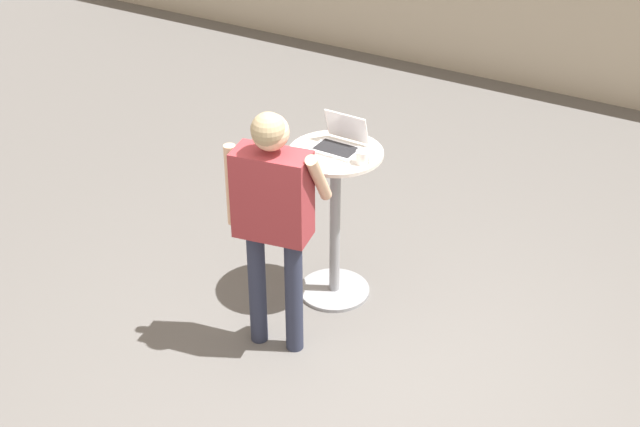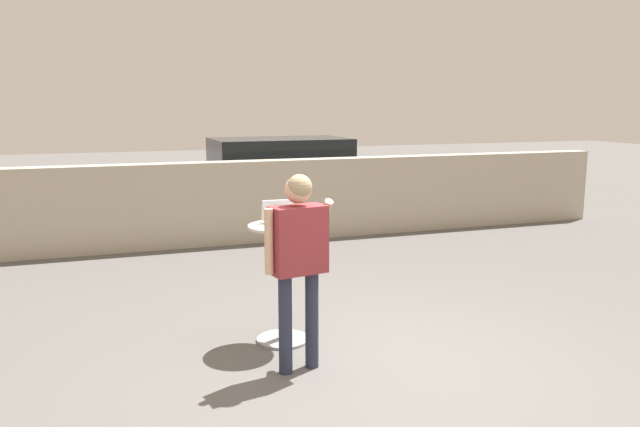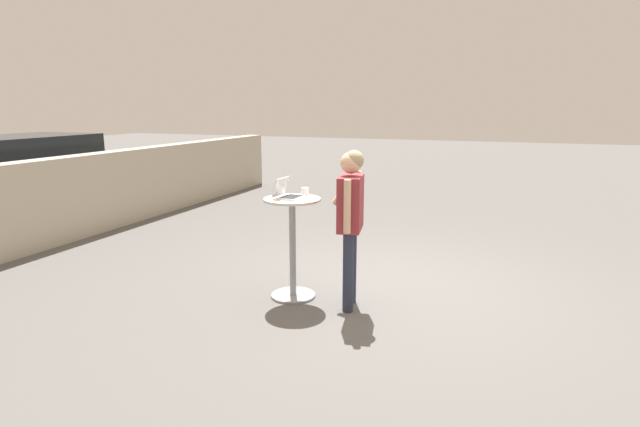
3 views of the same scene
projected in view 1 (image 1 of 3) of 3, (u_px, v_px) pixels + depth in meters
The scene contains 6 objects.
ground_plane at pixel (344, 402), 5.22m from camera, with size 50.00×50.00×0.00m, color #5B5956.
pavement_kerb at pixel (600, 32), 8.66m from camera, with size 12.95×0.35×1.28m.
cafe_table at pixel (335, 214), 5.81m from camera, with size 0.60×0.60×1.09m.
laptop at pixel (340, 141), 5.59m from camera, with size 0.30×0.27×0.21m.
coffee_mug at pixel (363, 157), 5.42m from camera, with size 0.12×0.09×0.08m.
standing_person at pixel (272, 204), 5.14m from camera, with size 0.59×0.43×1.62m.
Camera 1 is at (1.82, -3.40, 3.69)m, focal length 50.00 mm.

